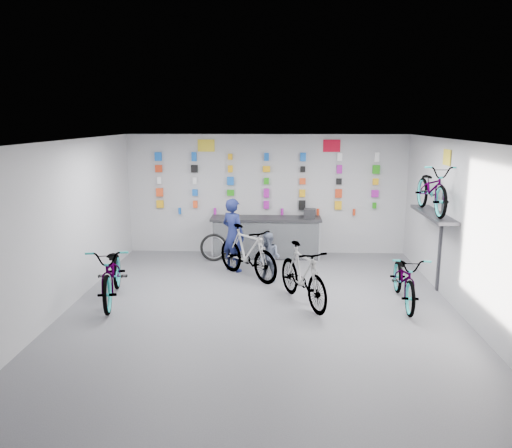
{
  "coord_description": "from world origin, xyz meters",
  "views": [
    {
      "loc": [
        0.25,
        -8.45,
        3.35
      ],
      "look_at": [
        -0.15,
        1.4,
        1.28
      ],
      "focal_mm": 35.0,
      "sensor_mm": 36.0,
      "label": 1
    }
  ],
  "objects_px": {
    "counter": "(266,238)",
    "bike_service": "(247,252)",
    "bike_center": "(303,275)",
    "customer": "(269,257)",
    "bike_right": "(405,278)",
    "bike_left": "(113,272)",
    "clerk": "(233,235)"
  },
  "relations": [
    {
      "from": "bike_center",
      "to": "customer",
      "type": "distance_m",
      "value": 1.43
    },
    {
      "from": "counter",
      "to": "bike_center",
      "type": "height_order",
      "value": "bike_center"
    },
    {
      "from": "counter",
      "to": "customer",
      "type": "distance_m",
      "value": 1.92
    },
    {
      "from": "bike_service",
      "to": "bike_center",
      "type": "bearing_deg",
      "value": -96.77
    },
    {
      "from": "customer",
      "to": "bike_service",
      "type": "bearing_deg",
      "value": 179.55
    },
    {
      "from": "counter",
      "to": "bike_service",
      "type": "distance_m",
      "value": 1.72
    },
    {
      "from": "bike_center",
      "to": "bike_right",
      "type": "relative_size",
      "value": 0.99
    },
    {
      "from": "bike_center",
      "to": "bike_left",
      "type": "bearing_deg",
      "value": 156.32
    },
    {
      "from": "bike_left",
      "to": "customer",
      "type": "height_order",
      "value": "bike_left"
    },
    {
      "from": "bike_left",
      "to": "bike_center",
      "type": "xyz_separation_m",
      "value": [
        3.55,
        -0.02,
        0.01
      ]
    },
    {
      "from": "bike_center",
      "to": "bike_service",
      "type": "height_order",
      "value": "bike_service"
    },
    {
      "from": "bike_right",
      "to": "bike_service",
      "type": "xyz_separation_m",
      "value": [
        -2.99,
        1.43,
        0.07
      ]
    },
    {
      "from": "bike_right",
      "to": "customer",
      "type": "distance_m",
      "value": 2.79
    },
    {
      "from": "bike_center",
      "to": "bike_service",
      "type": "xyz_separation_m",
      "value": [
        -1.11,
        1.52,
        0.01
      ]
    },
    {
      "from": "counter",
      "to": "bike_center",
      "type": "xyz_separation_m",
      "value": [
        0.75,
        -3.19,
        0.07
      ]
    },
    {
      "from": "counter",
      "to": "bike_center",
      "type": "relative_size",
      "value": 1.45
    },
    {
      "from": "bike_service",
      "to": "counter",
      "type": "bearing_deg",
      "value": 34.98
    },
    {
      "from": "bike_service",
      "to": "clerk",
      "type": "distance_m",
      "value": 0.67
    },
    {
      "from": "bike_center",
      "to": "customer",
      "type": "height_order",
      "value": "bike_center"
    },
    {
      "from": "bike_left",
      "to": "customer",
      "type": "bearing_deg",
      "value": 12.08
    },
    {
      "from": "bike_center",
      "to": "customer",
      "type": "xyz_separation_m",
      "value": [
        -0.64,
        1.28,
        -0.04
      ]
    },
    {
      "from": "bike_left",
      "to": "counter",
      "type": "bearing_deg",
      "value": 37.3
    },
    {
      "from": "bike_center",
      "to": "clerk",
      "type": "height_order",
      "value": "clerk"
    },
    {
      "from": "bike_left",
      "to": "clerk",
      "type": "bearing_deg",
      "value": 32.52
    },
    {
      "from": "bike_center",
      "to": "clerk",
      "type": "xyz_separation_m",
      "value": [
        -1.46,
        2.03,
        0.27
      ]
    },
    {
      "from": "bike_left",
      "to": "bike_service",
      "type": "xyz_separation_m",
      "value": [
        2.44,
        1.5,
        0.02
      ]
    },
    {
      "from": "bike_service",
      "to": "customer",
      "type": "bearing_deg",
      "value": -70.26
    },
    {
      "from": "bike_service",
      "to": "bike_left",
      "type": "bearing_deg",
      "value": 168.64
    },
    {
      "from": "bike_left",
      "to": "bike_right",
      "type": "distance_m",
      "value": 5.43
    },
    {
      "from": "counter",
      "to": "customer",
      "type": "bearing_deg",
      "value": -86.76
    },
    {
      "from": "counter",
      "to": "clerk",
      "type": "xyz_separation_m",
      "value": [
        -0.71,
        -1.17,
        0.34
      ]
    },
    {
      "from": "counter",
      "to": "bike_service",
      "type": "height_order",
      "value": "bike_service"
    }
  ]
}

